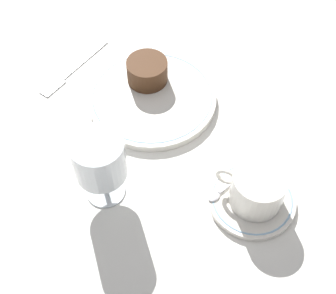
% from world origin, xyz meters
% --- Properties ---
extents(ground_plane, '(3.00, 3.00, 0.00)m').
position_xyz_m(ground_plane, '(0.00, 0.00, 0.00)').
color(ground_plane, white).
extents(dinner_plate, '(0.24, 0.24, 0.01)m').
position_xyz_m(dinner_plate, '(0.00, -0.03, 0.01)').
color(dinner_plate, white).
rests_on(dinner_plate, ground_plane).
extents(saucer, '(0.14, 0.14, 0.01)m').
position_xyz_m(saucer, '(-0.23, 0.10, 0.01)').
color(saucer, white).
rests_on(saucer, ground_plane).
extents(coffee_cup, '(0.11, 0.08, 0.06)m').
position_xyz_m(coffee_cup, '(-0.24, 0.10, 0.04)').
color(coffee_cup, white).
rests_on(coffee_cup, saucer).
extents(spoon, '(0.06, 0.10, 0.00)m').
position_xyz_m(spoon, '(-0.19, 0.10, 0.01)').
color(spoon, silver).
rests_on(spoon, saucer).
extents(wine_glass, '(0.08, 0.08, 0.13)m').
position_xyz_m(wine_glass, '(-0.01, 0.18, 0.09)').
color(wine_glass, silver).
rests_on(wine_glass, ground_plane).
extents(fork, '(0.05, 0.18, 0.01)m').
position_xyz_m(fork, '(0.18, -0.03, 0.00)').
color(fork, silver).
rests_on(fork, ground_plane).
extents(dessert_cake, '(0.08, 0.08, 0.04)m').
position_xyz_m(dessert_cake, '(0.02, -0.07, 0.04)').
color(dessert_cake, '#4C2D19').
rests_on(dessert_cake, dinner_plate).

